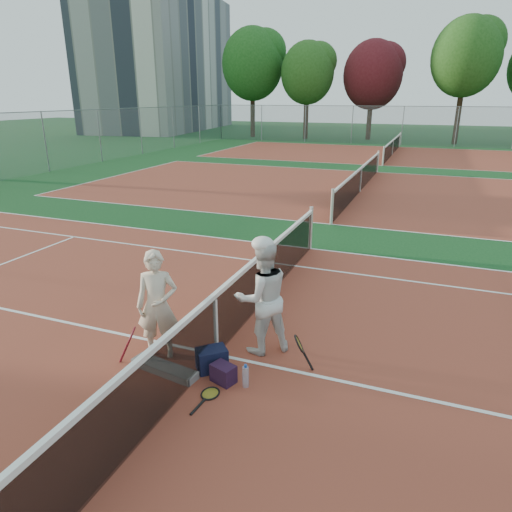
% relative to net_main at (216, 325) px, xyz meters
% --- Properties ---
extents(ground, '(130.00, 130.00, 0.00)m').
position_rel_net_main_xyz_m(ground, '(0.00, 0.00, -0.51)').
color(ground, '#103E19').
rests_on(ground, ground).
extents(court_main, '(23.77, 10.97, 0.01)m').
position_rel_net_main_xyz_m(court_main, '(0.00, 0.00, -0.51)').
color(court_main, brown).
rests_on(court_main, ground).
extents(court_far_a, '(23.77, 10.97, 0.01)m').
position_rel_net_main_xyz_m(court_far_a, '(0.00, 13.50, -0.51)').
color(court_far_a, brown).
rests_on(court_far_a, ground).
extents(court_far_b, '(23.77, 10.97, 0.01)m').
position_rel_net_main_xyz_m(court_far_b, '(0.00, 27.00, -0.51)').
color(court_far_b, brown).
rests_on(court_far_b, ground).
extents(net_main, '(0.10, 10.98, 1.02)m').
position_rel_net_main_xyz_m(net_main, '(0.00, 0.00, 0.00)').
color(net_main, black).
rests_on(net_main, ground).
extents(net_far_a, '(0.10, 10.98, 1.02)m').
position_rel_net_main_xyz_m(net_far_a, '(0.00, 13.50, 0.00)').
color(net_far_a, black).
rests_on(net_far_a, ground).
extents(net_far_b, '(0.10, 10.98, 1.02)m').
position_rel_net_main_xyz_m(net_far_b, '(0.00, 27.00, 0.00)').
color(net_far_b, black).
rests_on(net_far_b, ground).
extents(fence_back, '(32.00, 0.06, 3.00)m').
position_rel_net_main_xyz_m(fence_back, '(0.00, 34.00, 0.99)').
color(fence_back, slate).
rests_on(fence_back, ground).
extents(apartment_block, '(12.96, 23.18, 15.00)m').
position_rel_net_main_xyz_m(apartment_block, '(-28.00, 44.00, 6.99)').
color(apartment_block, beige).
rests_on(apartment_block, ground).
extents(player_a, '(0.71, 0.61, 1.66)m').
position_rel_net_main_xyz_m(player_a, '(-0.79, -0.30, 0.32)').
color(player_a, beige).
rests_on(player_a, ground).
extents(player_b, '(1.08, 1.06, 1.76)m').
position_rel_net_main_xyz_m(player_b, '(0.59, 0.40, 0.37)').
color(player_b, silver).
rests_on(player_b, ground).
extents(racket_red, '(0.37, 0.37, 0.56)m').
position_rel_net_main_xyz_m(racket_red, '(-1.06, -0.61, -0.23)').
color(racket_red, maroon).
rests_on(racket_red, ground).
extents(racket_black_held, '(0.37, 0.36, 0.55)m').
position_rel_net_main_xyz_m(racket_black_held, '(1.27, 0.05, -0.23)').
color(racket_black_held, black).
rests_on(racket_black_held, ground).
extents(racket_spare, '(0.31, 0.62, 0.03)m').
position_rel_net_main_xyz_m(racket_spare, '(0.35, -0.91, -0.49)').
color(racket_spare, black).
rests_on(racket_spare, ground).
extents(sports_bag_navy, '(0.50, 0.49, 0.33)m').
position_rel_net_main_xyz_m(sports_bag_navy, '(0.11, -0.37, -0.34)').
color(sports_bag_navy, black).
rests_on(sports_bag_navy, ground).
extents(sports_bag_purple, '(0.38, 0.31, 0.26)m').
position_rel_net_main_xyz_m(sports_bag_purple, '(0.39, -0.59, -0.38)').
color(sports_bag_purple, black).
rests_on(sports_bag_purple, ground).
extents(net_cover_canvas, '(1.08, 0.41, 0.11)m').
position_rel_net_main_xyz_m(net_cover_canvas, '(-0.49, -0.68, -0.45)').
color(net_cover_canvas, slate).
rests_on(net_cover_canvas, ground).
extents(water_bottle, '(0.09, 0.09, 0.30)m').
position_rel_net_main_xyz_m(water_bottle, '(0.71, -0.58, -0.36)').
color(water_bottle, silver).
rests_on(water_bottle, ground).
extents(tree_back_0, '(5.70, 5.70, 9.86)m').
position_rel_net_main_xyz_m(tree_back_0, '(-14.19, 37.36, 6.05)').
color(tree_back_0, '#382314').
rests_on(tree_back_0, ground).
extents(tree_back_1, '(4.73, 4.73, 8.43)m').
position_rel_net_main_xyz_m(tree_back_1, '(-8.78, 36.98, 5.17)').
color(tree_back_1, '#382314').
rests_on(tree_back_1, ground).
extents(tree_back_maroon, '(5.11, 5.11, 8.45)m').
position_rel_net_main_xyz_m(tree_back_maroon, '(-3.22, 38.21, 4.98)').
color(tree_back_maroon, '#382314').
rests_on(tree_back_maroon, ground).
extents(tree_back_3, '(5.26, 5.26, 9.66)m').
position_rel_net_main_xyz_m(tree_back_3, '(4.05, 36.50, 6.10)').
color(tree_back_3, '#382314').
rests_on(tree_back_3, ground).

